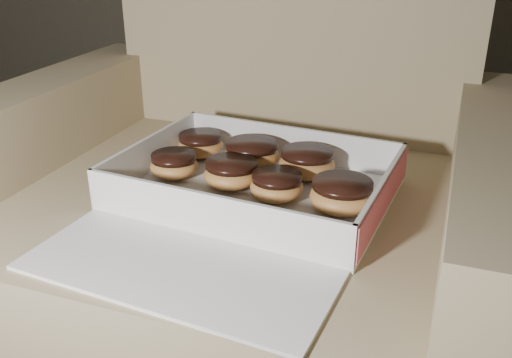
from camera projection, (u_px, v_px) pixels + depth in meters
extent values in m
cube|color=#907B5C|center=(240.00, 289.00, 0.97)|extent=(0.67, 0.67, 0.39)
cube|color=#907B5C|center=(298.00, 0.00, 1.05)|extent=(0.67, 0.13, 0.49)
cube|color=#907B5C|center=(57.00, 221.00, 1.06)|extent=(0.11, 0.67, 0.52)
cube|color=#907B5C|center=(472.00, 303.00, 0.83)|extent=(0.11, 0.67, 0.52)
cube|color=white|center=(256.00, 194.00, 0.85)|extent=(0.40, 0.32, 0.01)
cube|color=white|center=(291.00, 143.00, 0.96)|extent=(0.38, 0.04, 0.06)
cube|color=white|center=(210.00, 214.00, 0.72)|extent=(0.38, 0.04, 0.06)
cube|color=white|center=(150.00, 154.00, 0.91)|extent=(0.03, 0.29, 0.06)
cube|color=white|center=(382.00, 197.00, 0.77)|extent=(0.03, 0.29, 0.06)
cube|color=#C44F5F|center=(385.00, 198.00, 0.77)|extent=(0.03, 0.28, 0.05)
cube|color=white|center=(178.00, 270.00, 0.67)|extent=(0.39, 0.19, 0.01)
ellipsoid|color=#C78D45|center=(201.00, 146.00, 0.97)|extent=(0.08, 0.08, 0.04)
cylinder|color=black|center=(200.00, 137.00, 0.96)|extent=(0.07, 0.07, 0.01)
ellipsoid|color=#C78D45|center=(307.00, 164.00, 0.89)|extent=(0.09, 0.09, 0.04)
cylinder|color=black|center=(307.00, 153.00, 0.88)|extent=(0.08, 0.08, 0.01)
ellipsoid|color=#C78D45|center=(277.00, 187.00, 0.82)|extent=(0.08, 0.08, 0.04)
cylinder|color=black|center=(277.00, 177.00, 0.81)|extent=(0.07, 0.07, 0.01)
ellipsoid|color=#C78D45|center=(231.00, 174.00, 0.86)|extent=(0.08, 0.08, 0.04)
cylinder|color=black|center=(231.00, 164.00, 0.85)|extent=(0.08, 0.08, 0.01)
ellipsoid|color=#C78D45|center=(252.00, 156.00, 0.92)|extent=(0.09, 0.09, 0.04)
cylinder|color=black|center=(252.00, 145.00, 0.91)|extent=(0.08, 0.08, 0.01)
ellipsoid|color=#C78D45|center=(174.00, 166.00, 0.89)|extent=(0.07, 0.07, 0.04)
cylinder|color=black|center=(173.00, 157.00, 0.89)|extent=(0.07, 0.07, 0.01)
ellipsoid|color=#C78D45|center=(342.00, 197.00, 0.79)|extent=(0.09, 0.09, 0.04)
cylinder|color=black|center=(343.00, 184.00, 0.78)|extent=(0.08, 0.08, 0.01)
ellipsoid|color=black|center=(271.00, 197.00, 0.83)|extent=(0.01, 0.01, 0.00)
ellipsoid|color=black|center=(227.00, 187.00, 0.86)|extent=(0.01, 0.01, 0.00)
ellipsoid|color=black|center=(318.00, 222.00, 0.76)|extent=(0.01, 0.01, 0.00)
ellipsoid|color=black|center=(137.00, 197.00, 0.83)|extent=(0.01, 0.01, 0.00)
ellipsoid|color=black|center=(224.00, 204.00, 0.81)|extent=(0.01, 0.01, 0.00)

